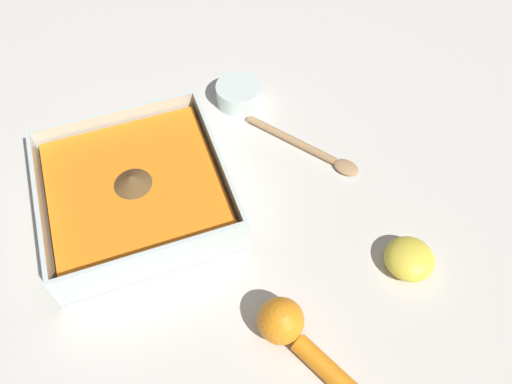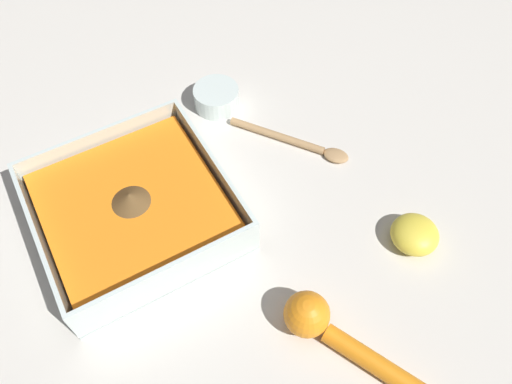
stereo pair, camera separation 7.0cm
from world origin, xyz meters
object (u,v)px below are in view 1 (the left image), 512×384
Objects in this scene: wooden_spoon at (308,148)px; lemon_squeezer at (301,341)px; square_dish at (136,193)px; spice_bowl at (239,94)px; lemon_half at (409,259)px.

lemon_squeezer is at bearing -61.57° from wooden_spoon.
square_dish is 1.31× the size of lemon_squeezer.
square_dish is at bearing -124.95° from wooden_spoon.
lemon_half reaches higher than spice_bowl.
spice_bowl is 0.44× the size of wooden_spoon.
spice_bowl is at bearing -34.21° from lemon_squeezer.
wooden_spoon is (0.01, -0.27, -0.02)m from square_dish.
lemon_squeezer is 2.95× the size of lemon_half.
square_dish reaches higher than wooden_spoon.
lemon_half is (0.05, -0.18, -0.01)m from lemon_squeezer.
square_dish is at bearing 55.34° from lemon_half.
square_dish is at bearing 1.20° from lemon_squeezer.
square_dish is 3.39× the size of spice_bowl.
lemon_squeezer is at bearing -152.99° from square_dish.
spice_bowl is 0.39m from lemon_half.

